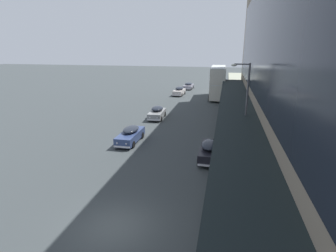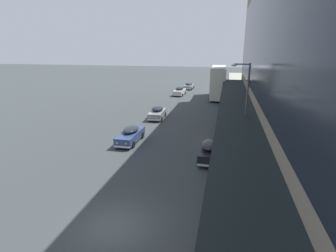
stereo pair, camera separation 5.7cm
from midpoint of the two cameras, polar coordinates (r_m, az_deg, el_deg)
ground at (r=15.09m, az=-11.80°, el=-20.66°), size 240.00×240.00×0.00m
transit_bus_kerbside_front at (r=49.46m, az=10.74°, el=9.52°), size 2.97×9.85×5.76m
sedan_trailing_mid at (r=22.38m, az=9.16°, el=-5.17°), size 1.88×4.62×1.66m
sedan_oncoming_rear at (r=26.28m, az=-8.23°, el=-1.89°), size 1.76×4.74×1.54m
sedan_far_back at (r=34.83m, az=-2.45°, el=2.94°), size 2.01×4.46×1.61m
sedan_trailing_near at (r=52.31m, az=2.42°, el=7.61°), size 2.05×4.76×1.63m
sedan_second_near at (r=60.44m, az=4.43°, el=8.73°), size 2.09×4.84×1.42m
pedestrian_at_kerb at (r=18.24m, az=18.03°, el=-9.82°), size 0.56×0.40×1.86m
street_lamp at (r=22.13m, az=16.24°, el=4.45°), size 1.50×0.28×7.78m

